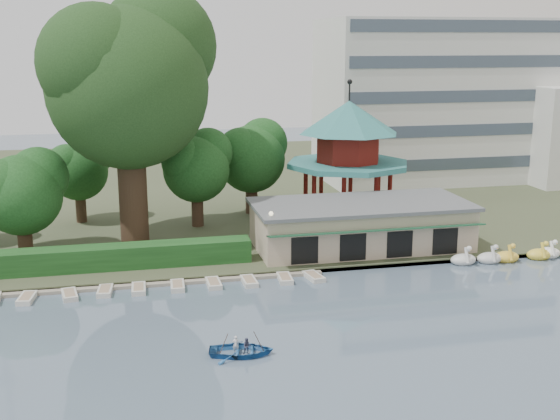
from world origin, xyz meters
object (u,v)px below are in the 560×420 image
object	(u,v)px
dock	(97,286)
rowboat_with_passengers	(241,346)
pavilion	(348,148)
big_tree	(129,75)
boathouse	(361,224)

from	to	relation	value
dock	rowboat_with_passengers	bearing A→B (deg)	-57.74
dock	pavilion	distance (m)	29.14
pavilion	big_tree	size ratio (longest dim) A/B	0.61
dock	big_tree	bearing A→B (deg)	73.87
boathouse	big_tree	distance (m)	23.48
big_tree	dock	bearing A→B (deg)	-106.13
big_tree	boathouse	bearing A→B (deg)	-18.38
dock	boathouse	size ratio (longest dim) A/B	1.83
rowboat_with_passengers	pavilion	bearing A→B (deg)	61.35
dock	rowboat_with_passengers	world-z (taller)	rowboat_with_passengers
boathouse	big_tree	size ratio (longest dim) A/B	0.84
pavilion	rowboat_with_passengers	size ratio (longest dim) A/B	2.31
pavilion	rowboat_with_passengers	bearing A→B (deg)	-118.65
boathouse	big_tree	xyz separation A→B (m)	(-18.81, 6.25, 12.59)
pavilion	boathouse	bearing A→B (deg)	-101.28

